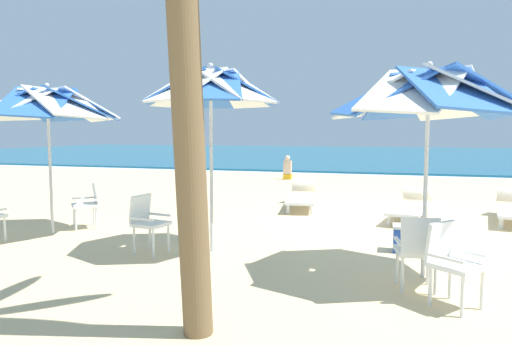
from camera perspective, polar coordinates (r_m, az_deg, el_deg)
The scene contains 14 objects.
ground_plane at distance 9.52m, azimuth 17.00°, elevation -6.02°, with size 80.00×80.00×0.00m, color beige.
sea at distance 37.94m, azimuth 16.90°, elevation 2.19°, with size 80.00×36.00×0.10m, color #19607F.
surf_foam at distance 19.68m, azimuth 16.93°, elevation -0.38°, with size 80.00×0.70×0.01m, color white.
beach_umbrella_0 at distance 5.90m, azimuth 20.86°, elevation 9.08°, with size 2.37×2.37×2.64m.
plastic_chair_0 at distance 5.14m, azimuth 23.28°, elevation -9.93°, with size 0.63×0.63×0.87m.
plastic_chair_1 at distance 5.47m, azimuth 19.64°, elevation -8.91°, with size 0.50×0.53×0.87m.
beach_umbrella_1 at distance 6.80m, azimuth -5.72°, elevation 10.28°, with size 2.07×2.07×2.81m.
plastic_chair_2 at distance 6.95m, azimuth -13.49°, elevation -5.81°, with size 0.53×0.51×0.87m.
beach_umbrella_2 at distance 8.70m, azimuth -24.71°, elevation 7.69°, with size 2.46×2.46×2.64m.
plastic_chair_4 at distance 9.05m, azimuth -20.31°, elevation -3.48°, with size 0.63×0.63×0.87m.
sun_lounger_1 at distance 9.89m, azimuth 18.80°, elevation -4.00°, with size 1.02×2.22×0.62m.
sun_lounger_2 at distance 10.85m, azimuth 5.76°, elevation -2.97°, with size 0.92×2.21×0.62m.
cooler_box at distance 7.26m, azimuth 18.77°, elevation -7.86°, with size 0.50×0.34×0.40m.
beachgoer_seated at distance 17.57m, azimuth 4.08°, elevation 0.14°, with size 0.30×0.93×0.92m.
Camera 1 is at (-0.07, -9.35, 1.79)m, focal length 31.83 mm.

